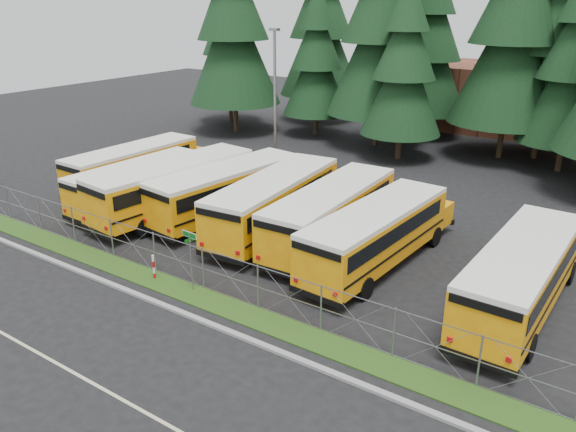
{
  "coord_description": "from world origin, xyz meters",
  "views": [
    {
      "loc": [
        14.38,
        -17.13,
        12.03
      ],
      "look_at": [
        0.1,
        4.0,
        2.09
      ],
      "focal_mm": 35.0,
      "sensor_mm": 36.0,
      "label": 1
    }
  ],
  "objects_px": {
    "street_sign": "(190,249)",
    "bus_1": "(143,184)",
    "striped_bollard": "(154,267)",
    "bus_0": "(138,167)",
    "bus_3": "(233,191)",
    "bus_2": "(180,188)",
    "bus_east": "(523,277)",
    "light_standard": "(275,98)",
    "bus_5": "(334,215)",
    "bus_4": "(278,203)",
    "bus_6": "(380,236)"
  },
  "relations": [
    {
      "from": "striped_bollard",
      "to": "light_standard",
      "type": "height_order",
      "value": "light_standard"
    },
    {
      "from": "bus_3",
      "to": "bus_6",
      "type": "xyz_separation_m",
      "value": [
        9.87,
        -1.09,
        -0.03
      ]
    },
    {
      "from": "bus_6",
      "to": "light_standard",
      "type": "height_order",
      "value": "light_standard"
    },
    {
      "from": "bus_east",
      "to": "street_sign",
      "type": "bearing_deg",
      "value": -150.95
    },
    {
      "from": "bus_0",
      "to": "bus_3",
      "type": "distance_m",
      "value": 8.58
    },
    {
      "from": "bus_0",
      "to": "bus_4",
      "type": "bearing_deg",
      "value": -1.83
    },
    {
      "from": "striped_bollard",
      "to": "bus_0",
      "type": "bearing_deg",
      "value": 140.65
    },
    {
      "from": "bus_1",
      "to": "bus_2",
      "type": "xyz_separation_m",
      "value": [
        2.84,
        0.27,
        0.23
      ]
    },
    {
      "from": "light_standard",
      "to": "bus_5",
      "type": "bearing_deg",
      "value": -41.17
    },
    {
      "from": "bus_east",
      "to": "bus_5",
      "type": "bearing_deg",
      "value": 171.82
    },
    {
      "from": "bus_2",
      "to": "light_standard",
      "type": "height_order",
      "value": "light_standard"
    },
    {
      "from": "bus_1",
      "to": "bus_4",
      "type": "xyz_separation_m",
      "value": [
        9.11,
        1.43,
        0.19
      ]
    },
    {
      "from": "bus_3",
      "to": "bus_east",
      "type": "height_order",
      "value": "bus_3"
    },
    {
      "from": "bus_2",
      "to": "striped_bollard",
      "type": "xyz_separation_m",
      "value": [
        4.91,
        -6.8,
        -1.01
      ]
    },
    {
      "from": "bus_0",
      "to": "street_sign",
      "type": "height_order",
      "value": "bus_0"
    },
    {
      "from": "bus_3",
      "to": "bus_5",
      "type": "relative_size",
      "value": 0.99
    },
    {
      "from": "bus_6",
      "to": "striped_bollard",
      "type": "xyz_separation_m",
      "value": [
        -7.83,
        -7.12,
        -0.91
      ]
    },
    {
      "from": "bus_4",
      "to": "street_sign",
      "type": "distance_m",
      "value": 7.86
    },
    {
      "from": "bus_3",
      "to": "bus_5",
      "type": "bearing_deg",
      "value": 7.08
    },
    {
      "from": "bus_6",
      "to": "bus_east",
      "type": "distance_m",
      "value": 6.65
    },
    {
      "from": "bus_3",
      "to": "street_sign",
      "type": "relative_size",
      "value": 4.18
    },
    {
      "from": "bus_4",
      "to": "bus_0",
      "type": "bearing_deg",
      "value": 171.44
    },
    {
      "from": "bus_east",
      "to": "bus_0",
      "type": "bearing_deg",
      "value": 176.65
    },
    {
      "from": "bus_3",
      "to": "light_standard",
      "type": "xyz_separation_m",
      "value": [
        -2.98,
        8.53,
        3.96
      ]
    },
    {
      "from": "bus_0",
      "to": "bus_1",
      "type": "relative_size",
      "value": 1.06
    },
    {
      "from": "bus_3",
      "to": "bus_4",
      "type": "distance_m",
      "value": 3.41
    },
    {
      "from": "bus_2",
      "to": "striped_bollard",
      "type": "distance_m",
      "value": 8.45
    },
    {
      "from": "bus_4",
      "to": "bus_5",
      "type": "relative_size",
      "value": 1.02
    },
    {
      "from": "bus_4",
      "to": "striped_bollard",
      "type": "bearing_deg",
      "value": -104.7
    },
    {
      "from": "bus_2",
      "to": "bus_4",
      "type": "xyz_separation_m",
      "value": [
        6.27,
        1.17,
        -0.04
      ]
    },
    {
      "from": "bus_3",
      "to": "street_sign",
      "type": "xyz_separation_m",
      "value": [
        4.27,
        -8.04,
        0.5
      ]
    },
    {
      "from": "bus_0",
      "to": "bus_east",
      "type": "xyz_separation_m",
      "value": [
        25.06,
        -2.2,
        0.06
      ]
    },
    {
      "from": "bus_0",
      "to": "striped_bollard",
      "type": "xyz_separation_m",
      "value": [
        10.61,
        -8.7,
        -0.86
      ]
    },
    {
      "from": "bus_4",
      "to": "bus_east",
      "type": "relative_size",
      "value": 1.04
    },
    {
      "from": "bus_1",
      "to": "bus_6",
      "type": "distance_m",
      "value": 15.59
    },
    {
      "from": "bus_5",
      "to": "striped_bollard",
      "type": "xyz_separation_m",
      "value": [
        -4.74,
        -8.19,
        -0.95
      ]
    },
    {
      "from": "street_sign",
      "to": "bus_east",
      "type": "bearing_deg",
      "value": 27.39
    },
    {
      "from": "bus_6",
      "to": "bus_east",
      "type": "relative_size",
      "value": 0.99
    },
    {
      "from": "street_sign",
      "to": "bus_1",
      "type": "bearing_deg",
      "value": 147.46
    },
    {
      "from": "bus_2",
      "to": "bus_0",
      "type": "bearing_deg",
      "value": 167.93
    },
    {
      "from": "street_sign",
      "to": "striped_bollard",
      "type": "distance_m",
      "value": 2.65
    },
    {
      "from": "bus_1",
      "to": "bus_6",
      "type": "bearing_deg",
      "value": 4.26
    },
    {
      "from": "street_sign",
      "to": "light_standard",
      "type": "height_order",
      "value": "light_standard"
    },
    {
      "from": "bus_1",
      "to": "bus_east",
      "type": "bearing_deg",
      "value": 2.04
    },
    {
      "from": "bus_0",
      "to": "light_standard",
      "type": "bearing_deg",
      "value": 56.91
    },
    {
      "from": "bus_4",
      "to": "light_standard",
      "type": "height_order",
      "value": "light_standard"
    },
    {
      "from": "bus_6",
      "to": "striped_bollard",
      "type": "distance_m",
      "value": 10.62
    },
    {
      "from": "bus_1",
      "to": "bus_2",
      "type": "distance_m",
      "value": 2.86
    },
    {
      "from": "bus_6",
      "to": "bus_2",
      "type": "bearing_deg",
      "value": -174.74
    },
    {
      "from": "bus_6",
      "to": "street_sign",
      "type": "relative_size",
      "value": 4.09
    }
  ]
}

